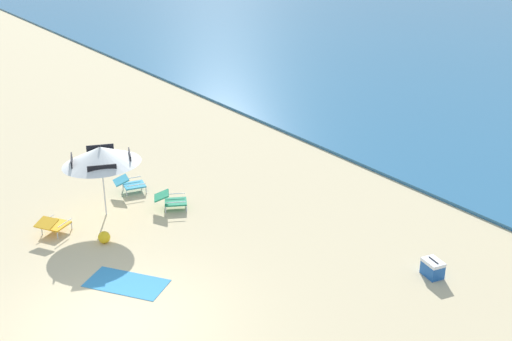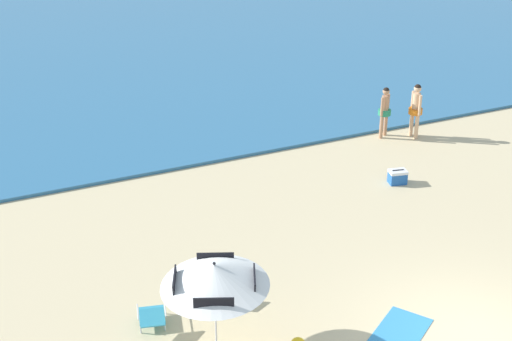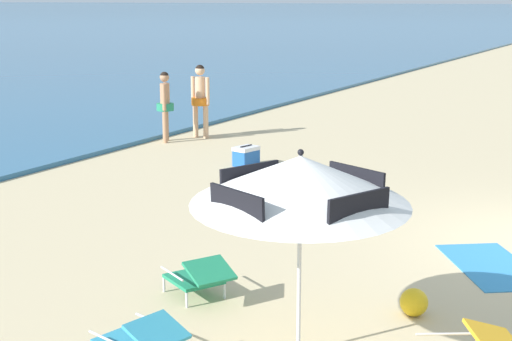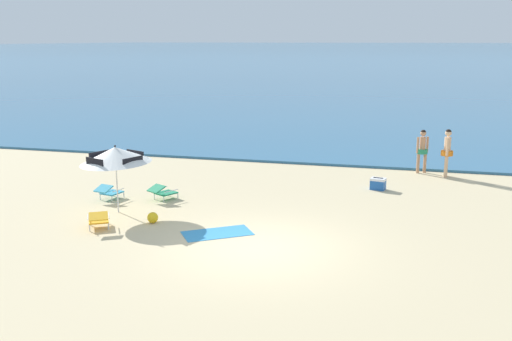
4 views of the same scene
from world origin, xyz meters
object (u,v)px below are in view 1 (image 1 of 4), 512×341
object	(u,v)px
cooler_box	(433,268)
beach_towel	(126,283)
beach_ball	(104,237)
lounge_chair_beside_umbrella	(53,224)
lounge_chair_facing_sea	(130,183)
lounge_chair_under_umbrella	(171,200)
beach_umbrella_striped_main	(101,155)

from	to	relation	value
cooler_box	beach_towel	world-z (taller)	cooler_box
cooler_box	beach_ball	world-z (taller)	cooler_box
cooler_box	beach_ball	xyz separation A→B (m)	(-5.90, -5.37, -0.05)
lounge_chair_beside_umbrella	lounge_chair_facing_sea	world-z (taller)	lounge_chair_facing_sea
lounge_chair_under_umbrella	beach_umbrella_striped_main	bearing A→B (deg)	-114.59
lounge_chair_facing_sea	cooler_box	size ratio (longest dim) A/B	1.74
cooler_box	lounge_chair_facing_sea	bearing A→B (deg)	-157.24
beach_umbrella_striped_main	lounge_chair_beside_umbrella	distance (m)	2.14
lounge_chair_under_umbrella	cooler_box	xyz separation A→B (m)	(6.60, 3.06, -0.07)
beach_umbrella_striped_main	cooler_box	size ratio (longest dim) A/B	5.11
beach_umbrella_striped_main	beach_towel	world-z (taller)	beach_umbrella_striped_main
beach_ball	beach_towel	world-z (taller)	beach_ball
beach_umbrella_striped_main	beach_towel	xyz separation A→B (m)	(3.46, -1.12, -1.73)
lounge_chair_facing_sea	beach_towel	xyz separation A→B (m)	(4.40, -2.31, -0.27)
lounge_chair_under_umbrella	beach_ball	distance (m)	2.42
beach_umbrella_striped_main	lounge_chair_under_umbrella	size ratio (longest dim) A/B	2.82
beach_umbrella_striped_main	lounge_chair_facing_sea	distance (m)	2.10
cooler_box	beach_towel	bearing A→B (deg)	-123.83
beach_umbrella_striped_main	lounge_chair_under_umbrella	world-z (taller)	beach_umbrella_striped_main
lounge_chair_under_umbrella	lounge_chair_facing_sea	world-z (taller)	lounge_chair_under_umbrella
lounge_chair_under_umbrella	cooler_box	world-z (taller)	lounge_chair_under_umbrella
lounge_chair_under_umbrella	lounge_chair_facing_sea	xyz separation A→B (m)	(-1.67, -0.41, 0.00)
lounge_chair_beside_umbrella	cooler_box	xyz separation A→B (m)	(7.10, 6.22, -0.08)
lounge_chair_under_umbrella	cooler_box	distance (m)	7.27
cooler_box	beach_towel	distance (m)	6.96
lounge_chair_facing_sea	beach_towel	size ratio (longest dim) A/B	0.54
lounge_chair_beside_umbrella	beach_ball	bearing A→B (deg)	35.35
beach_towel	lounge_chair_facing_sea	bearing A→B (deg)	152.34
lounge_chair_beside_umbrella	beach_ball	size ratio (longest dim) A/B	3.24
lounge_chair_facing_sea	cooler_box	distance (m)	8.97
beach_umbrella_striped_main	lounge_chair_facing_sea	bearing A→B (deg)	128.29
beach_ball	cooler_box	bearing A→B (deg)	42.28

